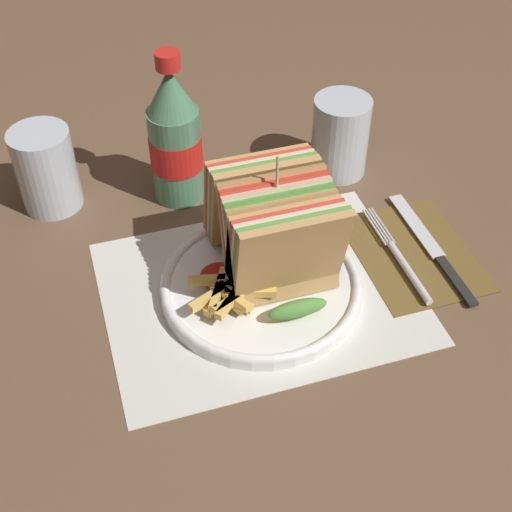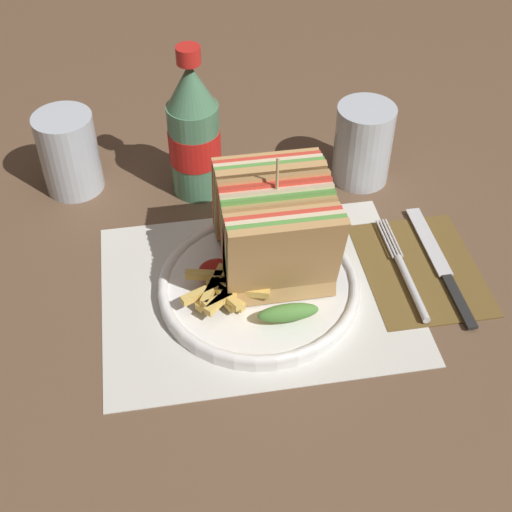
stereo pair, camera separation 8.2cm
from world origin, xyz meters
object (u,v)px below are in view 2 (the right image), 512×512
object	(u,v)px
club_sandwich	(272,231)
coke_bottle_near	(194,133)
fork	(407,277)
plate_main	(259,286)
glass_near	(363,144)
glass_far	(70,157)
knife	(441,265)

from	to	relation	value
club_sandwich	coke_bottle_near	distance (m)	0.20
coke_bottle_near	fork	bearing A→B (deg)	-44.02
club_sandwich	fork	bearing A→B (deg)	-10.78
plate_main	glass_near	xyz separation A→B (m)	(0.18, 0.19, 0.05)
plate_main	club_sandwich	distance (m)	0.07
coke_bottle_near	glass_far	distance (m)	0.17
fork	club_sandwich	bearing A→B (deg)	168.86
plate_main	glass_far	xyz separation A→B (m)	(-0.22, 0.24, 0.04)
knife	glass_near	world-z (taller)	glass_near
club_sandwich	glass_near	world-z (taller)	club_sandwich
fork	knife	size ratio (longest dim) A/B	0.84
coke_bottle_near	glass_far	size ratio (longest dim) A/B	1.89
coke_bottle_near	plate_main	bearing A→B (deg)	-76.38
club_sandwich	glass_near	size ratio (longest dim) A/B	1.68
fork	knife	distance (m)	0.05
plate_main	glass_far	distance (m)	0.32
plate_main	knife	bearing A→B (deg)	0.57
glass_near	coke_bottle_near	bearing A→B (deg)	177.01
club_sandwich	glass_far	xyz separation A→B (m)	(-0.23, 0.22, -0.03)
club_sandwich	coke_bottle_near	world-z (taller)	coke_bottle_near
plate_main	coke_bottle_near	world-z (taller)	coke_bottle_near
fork	glass_near	distance (m)	0.21
fork	glass_far	bearing A→B (deg)	146.98
fork	coke_bottle_near	size ratio (longest dim) A/B	0.82
plate_main	club_sandwich	xyz separation A→B (m)	(0.02, 0.02, 0.07)
club_sandwich	fork	distance (m)	0.18
glass_far	coke_bottle_near	bearing A→B (deg)	-11.07
fork	glass_far	world-z (taller)	glass_far
coke_bottle_near	glass_near	xyz separation A→B (m)	(0.23, -0.01, -0.03)
fork	plate_main	bearing A→B (deg)	175.73
fork	glass_near	bearing A→B (deg)	89.90
knife	club_sandwich	bearing A→B (deg)	175.23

